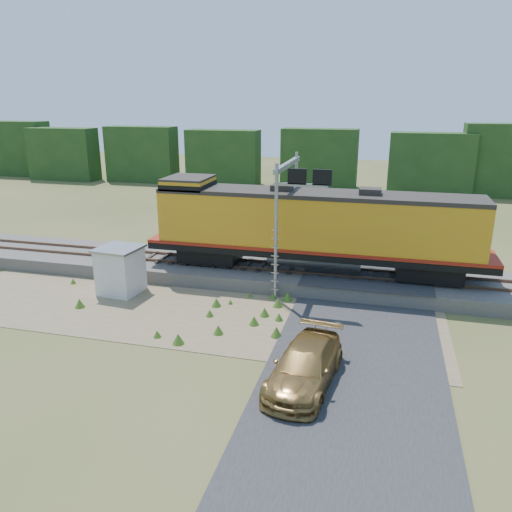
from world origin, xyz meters
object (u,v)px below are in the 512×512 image
(car, at_px, (305,366))
(signal_gantry, at_px, (291,192))
(locomotive, at_px, (310,226))
(shed, at_px, (120,270))

(car, bearing_deg, signal_gantry, 110.57)
(signal_gantry, relative_size, car, 1.38)
(car, bearing_deg, locomotive, 104.67)
(locomotive, height_order, shed, locomotive)
(locomotive, xyz_separation_m, shed, (-9.77, -4.06, -2.09))
(shed, height_order, car, shed)
(locomotive, relative_size, shed, 7.36)
(shed, xyz_separation_m, car, (11.30, -6.65, -0.57))
(signal_gantry, xyz_separation_m, car, (2.51, -10.04, -4.66))
(shed, xyz_separation_m, signal_gantry, (8.79, 3.39, 4.09))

